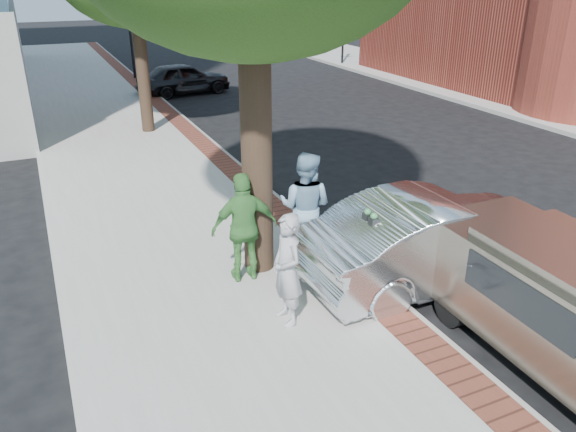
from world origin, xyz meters
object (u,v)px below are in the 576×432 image
parking_meter (369,235)px  van (568,303)px  person_gray (287,270)px  person_officer (305,207)px  person_green (245,228)px  bg_car (184,78)px  sedan_silver (438,239)px

parking_meter → van: 2.94m
person_gray → person_officer: 2.08m
person_green → bg_car: 16.70m
person_green → parking_meter: bearing=147.6°
parking_meter → bg_car: bearing=84.7°
person_officer → person_gray: bearing=101.3°
person_green → bg_car: bearing=-95.6°
person_gray → parking_meter: bearing=94.2°
parking_meter → person_officer: size_ratio=0.73×
bg_car → person_officer: bearing=165.5°
person_officer → van: 4.46m
parking_meter → person_officer: person_officer is taller
sedan_silver → van: van is taller
person_green → person_gray: bearing=100.2°
person_officer → bg_car: 16.24m
person_gray → person_officer: person_officer is taller
sedan_silver → van: (0.13, -2.54, 0.14)m
van → person_officer: bearing=117.4°
person_green → sedan_silver: bearing=164.5°
person_officer → sedan_silver: bearing=-173.8°
parking_meter → sedan_silver: size_ratio=0.30×
bg_car → person_green: bearing=161.3°
person_gray → sedan_silver: person_gray is taller
bg_car → van: size_ratio=0.84×
person_green → van: 4.93m
parking_meter → person_gray: person_gray is taller
person_gray → van: size_ratio=0.37×
person_officer → bg_car: (2.00, 16.11, -0.48)m
sedan_silver → parking_meter: bearing=92.5°
van → parking_meter: bearing=124.2°
person_gray → person_officer: size_ratio=0.86×
person_officer → parking_meter: bearing=148.3°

